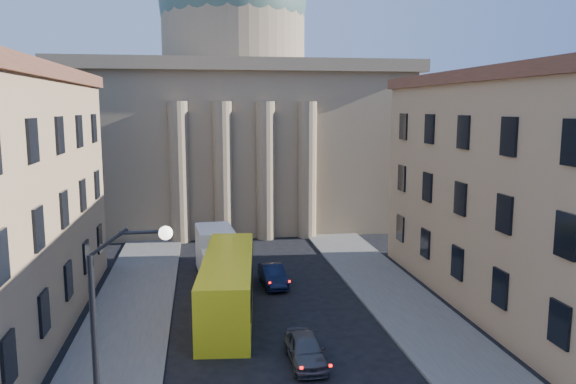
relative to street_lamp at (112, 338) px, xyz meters
name	(u,v)px	position (x,y,z in m)	size (l,w,h in m)	color
sidewalk_left	(115,358)	(-1.53, 10.00, -5.21)	(5.00, 60.00, 0.15)	#595751
sidewalk_right	(437,337)	(15.47, 10.00, -5.21)	(5.00, 60.00, 0.15)	#595751
church	(235,112)	(6.97, 47.47, 6.59)	(68.02, 28.76, 36.60)	#8F7558
building_right	(545,190)	(23.97, 14.00, 2.14)	(11.60, 26.60, 14.70)	#A1865E
street_lamp	(112,338)	(0.00, 0.00, 0.00)	(2.62, 0.44, 8.83)	black
car_right_far	(305,349)	(7.77, 8.14, -4.56)	(1.70, 4.24, 1.44)	#454549
car_right_distant	(273,275)	(7.77, 20.49, -4.57)	(1.53, 4.37, 1.44)	black
city_bus	(228,283)	(4.40, 15.52, -3.37)	(4.16, 12.86, 3.56)	yellow
box_truck	(217,255)	(3.92, 22.98, -3.60)	(3.07, 6.67, 3.56)	silver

